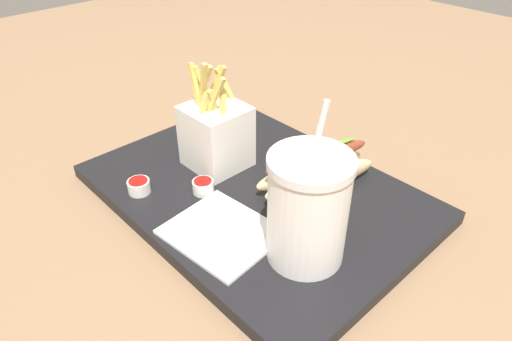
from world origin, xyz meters
name	(u,v)px	position (x,y,z in m)	size (l,w,h in m)	color
ground_plane	(256,204)	(0.00, 0.00, -0.01)	(2.40, 2.40, 0.02)	#8C6B4C
food_tray	(256,193)	(0.00, 0.00, 0.01)	(0.47, 0.34, 0.02)	black
soda_cup	(308,209)	(0.14, -0.05, 0.09)	(0.10, 0.10, 0.21)	white
fries_basket	(218,133)	(-0.09, 0.00, 0.07)	(0.09, 0.08, 0.17)	white
hot_dog_1	(316,170)	(0.06, 0.07, 0.05)	(0.10, 0.19, 0.07)	#E5C689
ketchup_cup_1	(139,186)	(-0.11, -0.13, 0.03)	(0.03, 0.03, 0.02)	white
ketchup_cup_2	(203,186)	(-0.04, -0.06, 0.03)	(0.03, 0.03, 0.02)	white
napkin_stack	(222,232)	(0.04, -0.10, 0.02)	(0.13, 0.11, 0.00)	white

